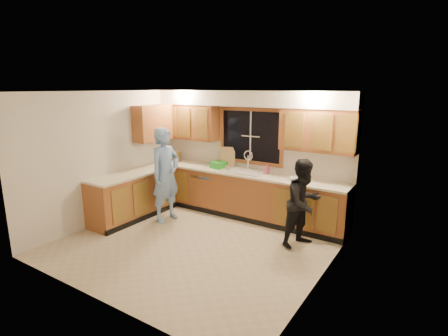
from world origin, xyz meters
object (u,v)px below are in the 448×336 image
object	(u,v)px
dish_crate	(219,165)
bowl	(296,179)
stove	(111,203)
soap_bottle	(267,169)
woman	(304,203)
man	(166,175)
sink	(243,174)
dishwasher	(208,190)
knife_block	(177,157)

from	to	relation	value
dish_crate	bowl	size ratio (longest dim) A/B	1.27
stove	soap_bottle	distance (m)	3.03
woman	man	bearing A→B (deg)	121.20
sink	stove	bearing A→B (deg)	-134.61
man	woman	world-z (taller)	man
sink	woman	xyz separation A→B (m)	(1.51, -0.66, -0.13)
stove	bowl	size ratio (longest dim) A/B	3.98
dishwasher	woman	size ratio (longest dim) A/B	0.56
man	woman	distance (m)	2.69
knife_block	bowl	size ratio (longest dim) A/B	1.00
dishwasher	dish_crate	distance (m)	0.63
woman	bowl	distance (m)	0.75
knife_block	soap_bottle	distance (m)	2.19
dish_crate	soap_bottle	bearing A→B (deg)	6.05
stove	dish_crate	bearing A→B (deg)	56.94
sink	stove	size ratio (longest dim) A/B	0.96
stove	knife_block	size ratio (longest dim) A/B	3.96
stove	man	xyz separation A→B (m)	(0.65, 0.81, 0.46)
stove	man	bearing A→B (deg)	51.08
stove	knife_block	distance (m)	1.94
dish_crate	stove	bearing A→B (deg)	-123.06
woman	bowl	bearing A→B (deg)	56.19
stove	soap_bottle	size ratio (longest dim) A/B	4.90
woman	dish_crate	bearing A→B (deg)	95.89
bowl	stove	bearing A→B (deg)	-148.88
stove	soap_bottle	world-z (taller)	soap_bottle
sink	dish_crate	xyz separation A→B (m)	(-0.60, 0.02, 0.12)
sink	dishwasher	world-z (taller)	sink
dishwasher	stove	world-z (taller)	stove
dishwasher	soap_bottle	size ratio (longest dim) A/B	4.46
sink	dishwasher	size ratio (longest dim) A/B	1.05
dishwasher	knife_block	world-z (taller)	knife_block
sink	dish_crate	distance (m)	0.61
stove	woman	bearing A→B (deg)	19.40
knife_block	bowl	bearing A→B (deg)	-18.58
man	soap_bottle	size ratio (longest dim) A/B	9.95
dishwasher	stove	distance (m)	2.04
sink	dish_crate	size ratio (longest dim) A/B	3.00
sink	knife_block	distance (m)	1.74
knife_block	man	bearing A→B (deg)	-77.52
dishwasher	bowl	distance (m)	2.05
dish_crate	bowl	distance (m)	1.73
man	knife_block	distance (m)	1.20
woman	sink	bearing A→B (deg)	90.01
man	soap_bottle	distance (m)	1.97
stove	man	size ratio (longest dim) A/B	0.49
dishwasher	woman	world-z (taller)	woman
woman	soap_bottle	size ratio (longest dim) A/B	7.95
man	dish_crate	distance (m)	1.17
bowl	man	bearing A→B (deg)	-157.18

